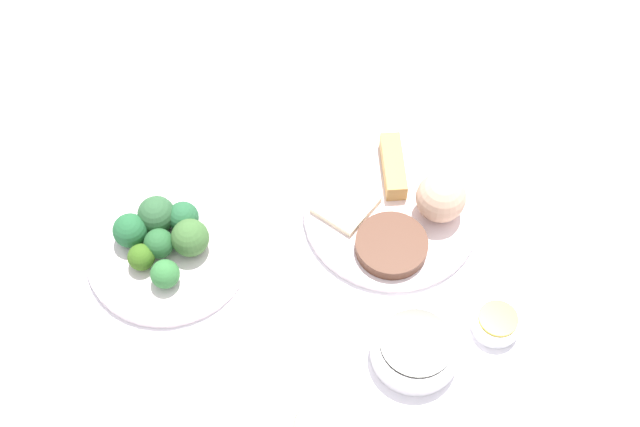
{
  "coord_description": "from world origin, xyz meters",
  "views": [
    {
      "loc": [
        0.1,
        -0.62,
        1.01
      ],
      "look_at": [
        -0.06,
        -0.02,
        0.06
      ],
      "focal_mm": 46.34,
      "sensor_mm": 36.0,
      "label": 1
    }
  ],
  "objects": [
    {
      "name": "tabletop",
      "position": [
        0.0,
        0.0,
        0.01
      ],
      "size": [
        2.2,
        2.2,
        0.02
      ],
      "primitive_type": "cube",
      "color": "white",
      "rests_on": "ground"
    },
    {
      "name": "main_plate",
      "position": [
        0.04,
        0.03,
        0.03
      ],
      "size": [
        0.25,
        0.25,
        0.02
      ],
      "primitive_type": "cylinder",
      "color": "white",
      "rests_on": "tabletop"
    },
    {
      "name": "rice_scoop",
      "position": [
        0.1,
        0.04,
        0.07
      ],
      "size": [
        0.07,
        0.07,
        0.07
      ],
      "primitive_type": "sphere",
      "color": "tan",
      "rests_on": "main_plate"
    },
    {
      "name": "spring_roll",
      "position": [
        0.02,
        0.09,
        0.05
      ],
      "size": [
        0.06,
        0.11,
        0.03
      ],
      "primitive_type": "cube",
      "rotation": [
        0.0,
        0.0,
        1.89
      ],
      "color": "tan",
      "rests_on": "main_plate"
    },
    {
      "name": "crab_rangoon_wonton",
      "position": [
        -0.03,
        0.02,
        0.04
      ],
      "size": [
        0.09,
        0.1,
        0.01
      ],
      "primitive_type": "cube",
      "rotation": [
        0.0,
        0.0,
        -0.39
      ],
      "color": "beige",
      "rests_on": "main_plate"
    },
    {
      "name": "stir_fry_heap",
      "position": [
        0.05,
        -0.04,
        0.04
      ],
      "size": [
        0.1,
        0.1,
        0.02
      ],
      "primitive_type": "cylinder",
      "color": "#4F2D1D",
      "rests_on": "main_plate"
    },
    {
      "name": "broccoli_plate",
      "position": [
        -0.25,
        -0.11,
        0.03
      ],
      "size": [
        0.23,
        0.23,
        0.01
      ],
      "primitive_type": "cylinder",
      "color": "white",
      "rests_on": "tabletop"
    },
    {
      "name": "broccoli_floret_0",
      "position": [
        -0.26,
        -0.12,
        0.05
      ],
      "size": [
        0.04,
        0.04,
        0.04
      ],
      "primitive_type": "sphere",
      "color": "#275B2E",
      "rests_on": "broccoli_plate"
    },
    {
      "name": "broccoli_floret_1",
      "position": [
        -0.22,
        -0.1,
        0.06
      ],
      "size": [
        0.05,
        0.05,
        0.05
      ],
      "primitive_type": "sphere",
      "color": "#3C6731",
      "rests_on": "broccoli_plate"
    },
    {
      "name": "broccoli_floret_2",
      "position": [
        -0.27,
        -0.08,
        0.06
      ],
      "size": [
        0.05,
        0.05,
        0.05
      ],
      "primitive_type": "sphere",
      "color": "#2E5A33",
      "rests_on": "broccoli_plate"
    },
    {
      "name": "broccoli_floret_3",
      "position": [
        -0.27,
        -0.14,
        0.05
      ],
      "size": [
        0.04,
        0.04,
        0.04
      ],
      "primitive_type": "sphere",
      "color": "#356019",
      "rests_on": "broccoli_plate"
    },
    {
      "name": "broccoli_floret_4",
      "position": [
        -0.3,
        -0.11,
        0.06
      ],
      "size": [
        0.05,
        0.05,
        0.05
      ],
      "primitive_type": "sphere",
      "color": "#225E33",
      "rests_on": "broccoli_plate"
    },
    {
      "name": "broccoli_floret_5",
      "position": [
        -0.24,
        -0.07,
        0.06
      ],
      "size": [
        0.04,
        0.04,
        0.04
      ],
      "primitive_type": "sphere",
      "color": "#255C35",
      "rests_on": "broccoli_plate"
    },
    {
      "name": "broccoli_floret_6",
      "position": [
        -0.23,
        -0.16,
        0.05
      ],
      "size": [
        0.04,
        0.04,
        0.04
      ],
      "primitive_type": "sphere",
      "color": "#327237",
      "rests_on": "broccoli_plate"
    },
    {
      "name": "soy_sauce_bowl",
      "position": [
        0.11,
        -0.17,
        0.04
      ],
      "size": [
        0.11,
        0.11,
        0.04
      ],
      "primitive_type": "cylinder",
      "color": "white",
      "rests_on": "tabletop"
    },
    {
      "name": "soy_sauce_bowl_liquid",
      "position": [
        0.11,
        -0.17,
        0.06
      ],
      "size": [
        0.09,
        0.09,
        0.0
      ],
      "primitive_type": "cylinder",
      "color": "black",
      "rests_on": "soy_sauce_bowl"
    },
    {
      "name": "sauce_ramekin_hot_mustard",
      "position": [
        0.21,
        -0.11,
        0.03
      ],
      "size": [
        0.06,
        0.06,
        0.02
      ],
      "primitive_type": "cylinder",
      "color": "white",
      "rests_on": "tabletop"
    },
    {
      "name": "sauce_ramekin_hot_mustard_liquid",
      "position": [
        0.21,
        -0.11,
        0.05
      ],
      "size": [
        0.05,
        0.05,
        0.0
      ],
      "primitive_type": "cylinder",
      "color": "yellow",
      "rests_on": "sauce_ramekin_hot_mustard"
    },
    {
      "name": "sauce_ramekin_sweet_and_sour_liquid",
      "position": [
        0.01,
        -0.31,
        0.05
      ],
      "size": [
        0.05,
        0.05,
        0.0
      ],
      "primitive_type": "cylinder",
      "color": "red",
      "rests_on": "sauce_ramekin_sweet_and_sour"
    }
  ]
}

